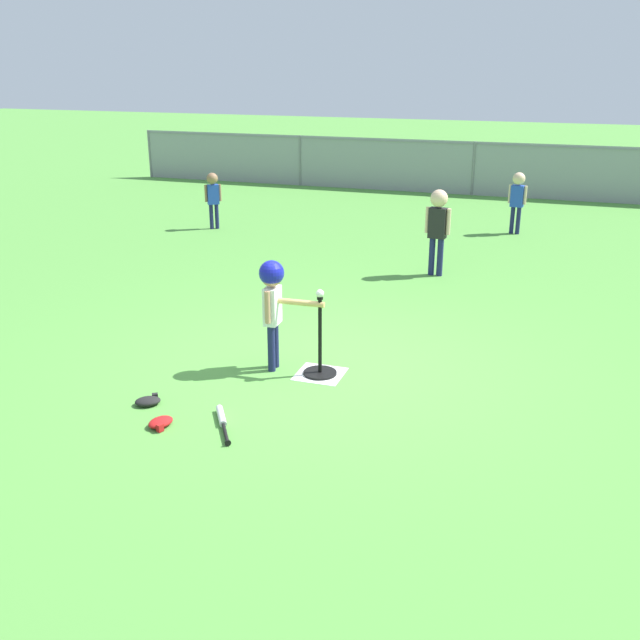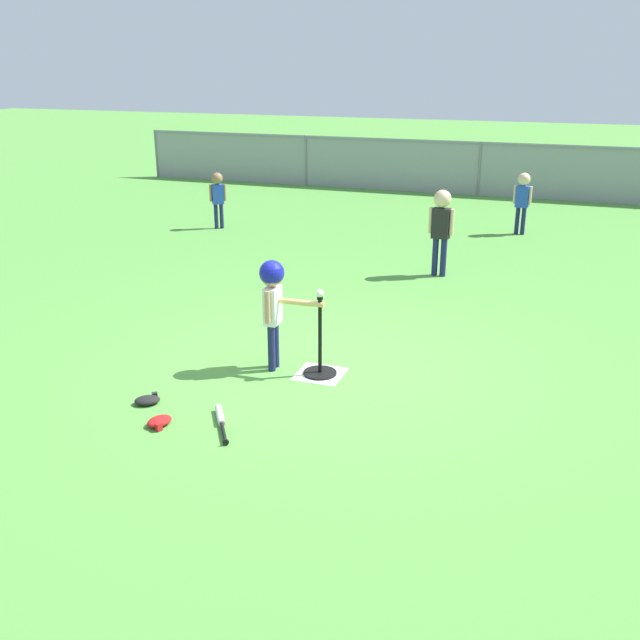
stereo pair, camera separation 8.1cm
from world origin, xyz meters
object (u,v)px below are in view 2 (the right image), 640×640
(spare_bat_silver, at_px, (221,419))
(glove_by_plate, at_px, (159,421))
(batter_child, at_px, (273,293))
(fielder_deep_right, at_px, (523,195))
(batting_tee, at_px, (320,362))
(glove_near_bats, at_px, (148,400))
(baseball_on_tee, at_px, (320,293))
(fielder_deep_left, at_px, (441,221))
(fielder_near_right, at_px, (218,193))

(spare_bat_silver, bearing_deg, glove_by_plate, -154.59)
(batter_child, relative_size, glove_by_plate, 4.14)
(glove_by_plate, bearing_deg, batter_child, 72.24)
(fielder_deep_right, xyz_separation_m, glove_by_plate, (-2.17, -8.04, -0.63))
(batting_tee, xyz_separation_m, batter_child, (-0.46, -0.02, 0.64))
(glove_near_bats, bearing_deg, baseball_on_tee, 42.09)
(fielder_deep_right, height_order, glove_by_plate, fielder_deep_right)
(batting_tee, bearing_deg, fielder_deep_right, 79.20)
(spare_bat_silver, bearing_deg, baseball_on_tee, 69.19)
(batting_tee, distance_m, batter_child, 0.79)
(batting_tee, relative_size, fielder_deep_right, 0.74)
(batter_child, xyz_separation_m, glove_by_plate, (-0.44, -1.39, -0.74))
(baseball_on_tee, relative_size, batter_child, 0.07)
(fielder_deep_left, distance_m, spare_bat_silver, 5.01)
(batting_tee, xyz_separation_m, glove_near_bats, (-1.21, -1.09, -0.10))
(batting_tee, height_order, batter_child, batter_child)
(batter_child, relative_size, fielder_deep_right, 1.04)
(baseball_on_tee, distance_m, spare_bat_silver, 1.49)
(fielder_deep_right, bearing_deg, batter_child, -104.53)
(fielder_deep_left, xyz_separation_m, glove_by_plate, (-1.34, -5.09, -0.73))
(batting_tee, bearing_deg, fielder_deep_left, 83.27)
(baseball_on_tee, height_order, fielder_deep_left, fielder_deep_left)
(glove_by_plate, relative_size, glove_near_bats, 0.96)
(fielder_deep_right, relative_size, glove_near_bats, 3.83)
(fielder_near_right, relative_size, glove_by_plate, 3.73)
(baseball_on_tee, relative_size, fielder_deep_left, 0.06)
(baseball_on_tee, xyz_separation_m, spare_bat_silver, (-0.45, -1.19, -0.78))
(batting_tee, xyz_separation_m, fielder_near_right, (-3.77, 5.34, 0.50))
(fielder_deep_left, relative_size, glove_by_plate, 4.53)
(fielder_deep_left, distance_m, fielder_near_right, 4.52)
(batting_tee, relative_size, spare_bat_silver, 1.38)
(spare_bat_silver, bearing_deg, fielder_deep_left, 79.69)
(batter_child, relative_size, spare_bat_silver, 1.94)
(baseball_on_tee, bearing_deg, batting_tee, -116.57)
(fielder_near_right, bearing_deg, baseball_on_tee, -54.77)
(baseball_on_tee, height_order, spare_bat_silver, baseball_on_tee)
(baseball_on_tee, xyz_separation_m, fielder_deep_left, (0.44, 3.69, -0.05))
(batter_child, distance_m, glove_near_bats, 1.50)
(batter_child, xyz_separation_m, fielder_near_right, (-3.31, 5.35, -0.14))
(baseball_on_tee, xyz_separation_m, glove_by_plate, (-0.90, -1.40, -0.77))
(fielder_deep_left, relative_size, glove_near_bats, 4.36)
(fielder_deep_right, relative_size, glove_by_plate, 3.98)
(batting_tee, relative_size, glove_by_plate, 2.95)
(baseball_on_tee, bearing_deg, batter_child, -177.89)
(fielder_deep_right, bearing_deg, fielder_near_right, -165.55)
(glove_by_plate, bearing_deg, fielder_deep_right, 74.90)
(batter_child, height_order, spare_bat_silver, batter_child)
(baseball_on_tee, height_order, glove_near_bats, baseball_on_tee)
(spare_bat_silver, xyz_separation_m, glove_near_bats, (-0.76, 0.10, 0.01))
(fielder_near_right, bearing_deg, batting_tee, -54.77)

